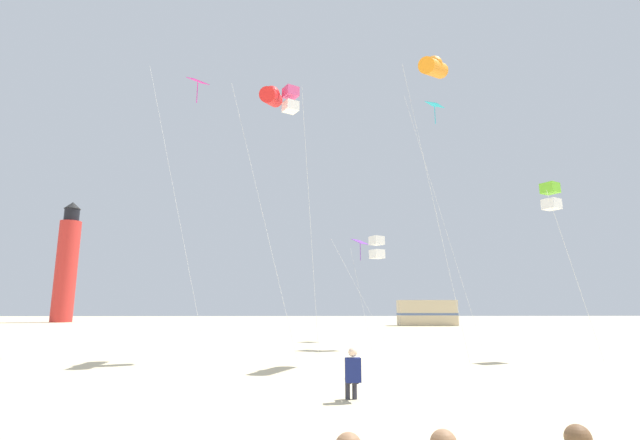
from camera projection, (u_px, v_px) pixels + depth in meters
kite_flyer_standing at (353, 373)px, 10.17m from camera, size 0.35×0.52×1.16m
kite_box_white at (377, 247)px, 23.52m from camera, size 1.73×1.86×5.64m
kite_box_lime at (551, 196)px, 19.45m from camera, size 1.79×1.46×7.26m
kite_tube_orange at (434, 67)px, 19.70m from camera, size 2.41×2.70×12.92m
kite_box_rainbow at (291, 100)px, 20.72m from camera, size 1.72×1.84×11.88m
kite_diamond_magenta at (196, 93)px, 23.16m from camera, size 3.42×2.57×13.67m
kite_diamond_violet at (360, 245)px, 29.24m from camera, size 3.14×2.55×6.37m
kite_tube_scarlet at (271, 97)px, 20.77m from camera, size 2.94×2.87×12.16m
kite_diamond_cyan at (435, 116)px, 26.86m from camera, size 3.27×2.69×14.09m
lighthouse_distant at (67, 265)px, 63.69m from camera, size 2.80×2.80×16.80m
rv_van_tan at (427, 313)px, 51.14m from camera, size 6.51×2.53×2.80m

